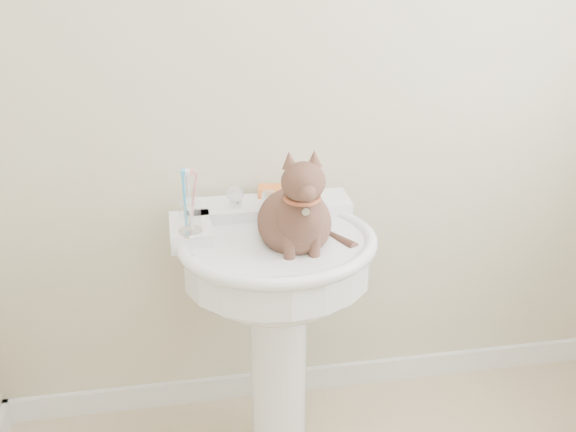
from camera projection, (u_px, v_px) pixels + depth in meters
name	position (u px, v px, depth m)	size (l,w,h in m)	color
wall_back	(323.00, 48.00, 2.15)	(2.20, 0.00, 2.50)	beige
baseboard_back	(317.00, 377.00, 2.65)	(2.20, 0.02, 0.09)	white
pedestal_sink	(277.00, 281.00, 2.12)	(0.59, 0.58, 0.81)	white
faucet	(269.00, 195.00, 2.16)	(0.28, 0.12, 0.14)	silver
soap_bar	(273.00, 191.00, 2.24)	(0.09, 0.06, 0.03)	orange
toothbrush_cup	(190.00, 217.00, 1.99)	(0.07, 0.07, 0.18)	silver
cat	(297.00, 217.00, 2.00)	(0.23, 0.29, 0.42)	brown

